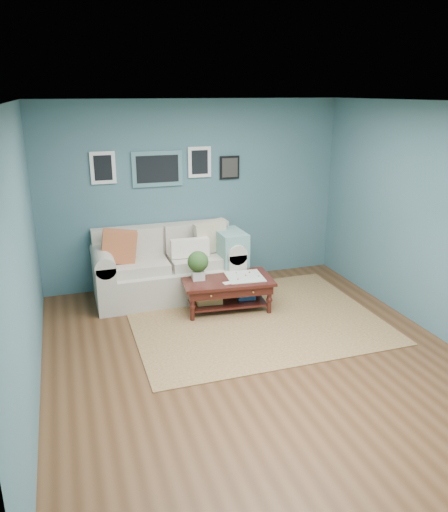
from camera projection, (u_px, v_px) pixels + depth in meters
name	position (u px, v px, depth m)	size (l,w,h in m)	color
room_shell	(254.00, 237.00, 5.15)	(5.00, 5.02, 2.70)	brown
area_rug	(254.00, 319.00, 6.42)	(3.09, 2.47, 0.01)	brown
loveseat	(174.00, 266.00, 7.09)	(2.09, 0.95, 1.08)	beige
coffee_table	(222.00, 284.00, 6.61)	(1.24, 0.80, 0.83)	black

